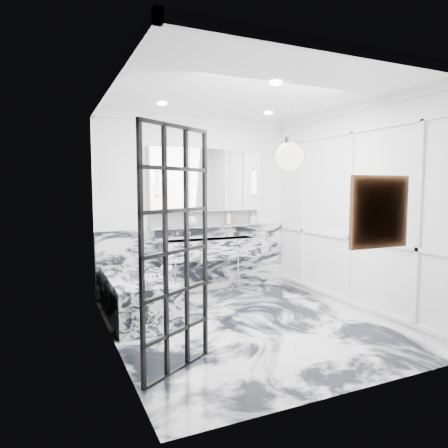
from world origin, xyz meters
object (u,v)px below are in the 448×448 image
mirror_cabinet (207,180)px  bathtub (137,296)px  trough_sink (211,248)px  crittall_door (176,251)px

mirror_cabinet → bathtub: bearing=-147.9°
trough_sink → bathtub: (-1.33, -0.66, -0.45)m
crittall_door → bathtub: (-0.01, 1.71, -0.84)m
mirror_cabinet → bathtub: 2.20m
trough_sink → mirror_cabinet: size_ratio=0.84×
crittall_door → mirror_cabinet: 2.95m
trough_sink → mirror_cabinet: 1.10m
crittall_door → bathtub: bearing=58.1°
trough_sink → bathtub: trough_sink is taller
crittall_door → bathtub: size_ratio=1.36×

